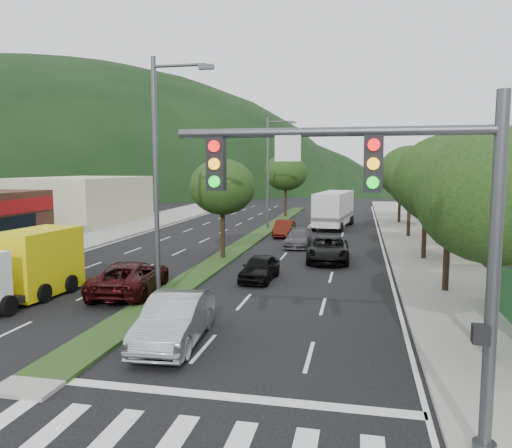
% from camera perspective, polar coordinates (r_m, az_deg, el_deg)
% --- Properties ---
extents(ground, '(160.00, 160.00, 0.00)m').
position_cam_1_polar(ground, '(14.92, -23.56, -16.24)').
color(ground, black).
rests_on(ground, ground).
extents(sidewalk_right, '(5.00, 90.00, 0.15)m').
position_cam_1_polar(sidewalk_right, '(36.81, 18.45, -2.47)').
color(sidewalk_right, gray).
rests_on(sidewalk_right, ground).
extents(sidewalk_left, '(6.00, 90.00, 0.15)m').
position_cam_1_polar(sidewalk_left, '(42.25, -18.39, -1.34)').
color(sidewalk_left, gray).
rests_on(sidewalk_left, ground).
extents(median, '(1.60, 56.00, 0.12)m').
position_cam_1_polar(median, '(40.36, 0.02, -1.38)').
color(median, '#1C3714').
rests_on(median, ground).
extents(traffic_signal, '(6.12, 0.40, 7.00)m').
position_cam_1_polar(traffic_signal, '(9.68, 16.79, 0.35)').
color(traffic_signal, '#47494C').
rests_on(traffic_signal, ground).
extents(bldg_left_far, '(9.00, 14.00, 4.60)m').
position_cam_1_polar(bldg_left_far, '(52.79, -19.21, 2.58)').
color(bldg_left_far, beige).
rests_on(bldg_left_far, ground).
extents(bldg_right_far, '(10.00, 16.00, 5.20)m').
position_cam_1_polar(bldg_right_far, '(56.36, 23.44, 2.94)').
color(bldg_right_far, beige).
rests_on(bldg_right_far, ground).
extents(hill_far, '(176.00, 132.00, 82.00)m').
position_cam_1_polar(hill_far, '(149.93, -24.26, 3.84)').
color(hill_far, black).
rests_on(hill_far, ground).
extents(tree_r_a, '(4.60, 4.60, 6.63)m').
position_cam_1_polar(tree_r_a, '(15.62, 26.00, 2.87)').
color(tree_r_a, black).
rests_on(tree_r_a, sidewalk_right).
extents(tree_r_b, '(4.80, 4.80, 6.94)m').
position_cam_1_polar(tree_r_b, '(23.45, 21.28, 4.64)').
color(tree_r_b, black).
rests_on(tree_r_b, sidewalk_right).
extents(tree_r_c, '(4.40, 4.40, 6.48)m').
position_cam_1_polar(tree_r_c, '(31.37, 18.88, 4.58)').
color(tree_r_c, black).
rests_on(tree_r_c, sidewalk_right).
extents(tree_r_d, '(5.00, 5.00, 7.17)m').
position_cam_1_polar(tree_r_d, '(41.30, 17.22, 5.64)').
color(tree_r_d, black).
rests_on(tree_r_d, sidewalk_right).
extents(tree_r_e, '(4.60, 4.60, 6.71)m').
position_cam_1_polar(tree_r_e, '(51.27, 16.18, 5.47)').
color(tree_r_e, black).
rests_on(tree_r_e, sidewalk_right).
extents(tree_med_near, '(4.00, 4.00, 6.02)m').
position_cam_1_polar(tree_med_near, '(30.28, -3.86, 4.25)').
color(tree_med_near, black).
rests_on(tree_med_near, median).
extents(tree_med_far, '(4.80, 4.80, 6.94)m').
position_cam_1_polar(tree_med_far, '(55.73, 3.41, 5.91)').
color(tree_med_far, black).
rests_on(tree_med_far, median).
extents(streetlight_near, '(2.60, 0.25, 10.00)m').
position_cam_1_polar(streetlight_near, '(20.72, -10.87, 6.28)').
color(streetlight_near, '#47494C').
rests_on(streetlight_near, ground).
extents(streetlight_mid, '(2.60, 0.25, 10.00)m').
position_cam_1_polar(streetlight_mid, '(44.84, 1.60, 6.49)').
color(streetlight_mid, '#47494C').
rests_on(streetlight_mid, ground).
extents(sedan_silver, '(2.04, 4.86, 1.56)m').
position_cam_1_polar(sedan_silver, '(16.43, -9.27, -10.74)').
color(sedan_silver, '#9A9DA1').
rests_on(sedan_silver, ground).
extents(suv_maroon, '(3.08, 5.59, 1.48)m').
position_cam_1_polar(suv_maroon, '(23.02, -14.15, -5.93)').
color(suv_maroon, black).
rests_on(suv_maroon, ground).
extents(car_queue_a, '(1.69, 3.77, 1.26)m').
position_cam_1_polar(car_queue_a, '(24.93, 0.42, -5.03)').
color(car_queue_a, black).
rests_on(car_queue_a, ground).
extents(car_queue_b, '(1.68, 4.11, 1.19)m').
position_cam_1_polar(car_queue_b, '(35.35, 4.79, -1.66)').
color(car_queue_b, '#46464A').
rests_on(car_queue_b, ground).
extents(car_queue_c, '(1.43, 4.03, 1.33)m').
position_cam_1_polar(car_queue_c, '(40.48, 3.25, -0.51)').
color(car_queue_c, '#4C140C').
rests_on(car_queue_c, ground).
extents(car_queue_d, '(2.66, 5.36, 1.46)m').
position_cam_1_polar(car_queue_d, '(30.18, 8.25, -2.87)').
color(car_queue_d, black).
rests_on(car_queue_d, ground).
extents(box_truck, '(2.66, 6.05, 2.91)m').
position_cam_1_polar(box_truck, '(23.39, -24.75, -4.55)').
color(box_truck, white).
rests_on(box_truck, ground).
extents(motorhome, '(3.61, 8.85, 3.30)m').
position_cam_1_polar(motorhome, '(46.78, 8.90, 1.73)').
color(motorhome, silver).
rests_on(motorhome, ground).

